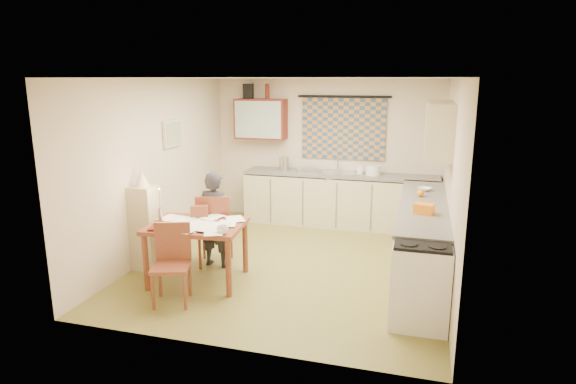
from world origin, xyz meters
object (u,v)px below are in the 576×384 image
(counter_back, at_px, (339,200))
(person, at_px, (215,219))
(counter_right, at_px, (422,237))
(shelf_stand, at_px, (145,228))
(dining_table, at_px, (198,252))
(chair_far, at_px, (216,242))
(stove, at_px, (420,283))

(counter_back, bearing_deg, person, -119.40)
(counter_right, distance_m, shelf_stand, 3.66)
(counter_back, bearing_deg, dining_table, -114.63)
(chair_far, bearing_deg, counter_back, -137.49)
(stove, distance_m, shelf_stand, 3.59)
(counter_right, xyz_separation_m, shelf_stand, (-3.54, -0.94, 0.11))
(shelf_stand, bearing_deg, dining_table, -12.77)
(counter_back, relative_size, counter_right, 1.12)
(counter_back, distance_m, shelf_stand, 3.41)
(counter_right, bearing_deg, chair_far, -168.72)
(chair_far, bearing_deg, stove, 143.35)
(dining_table, relative_size, shelf_stand, 1.09)
(counter_right, height_order, chair_far, chair_far)
(counter_back, distance_m, stove, 3.50)
(counter_right, relative_size, shelf_stand, 2.61)
(stove, distance_m, dining_table, 2.72)
(counter_back, xyz_separation_m, person, (-1.30, -2.30, 0.20))
(counter_right, relative_size, dining_table, 2.40)
(counter_back, relative_size, shelf_stand, 2.92)
(shelf_stand, bearing_deg, chair_far, 25.59)
(dining_table, height_order, chair_far, chair_far)
(counter_back, bearing_deg, stove, -66.63)
(counter_right, distance_m, person, 2.76)
(dining_table, bearing_deg, stove, -13.83)
(counter_right, xyz_separation_m, stove, (0.00, -1.51, -0.00))
(counter_right, bearing_deg, shelf_stand, -165.17)
(stove, bearing_deg, dining_table, 172.00)
(person, height_order, shelf_stand, person)
(dining_table, bearing_deg, shelf_stand, 161.41)
(counter_right, height_order, dining_table, counter_right)
(chair_far, bearing_deg, counter_right, 174.26)
(person, xyz_separation_m, shelf_stand, (-0.85, -0.34, -0.09))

